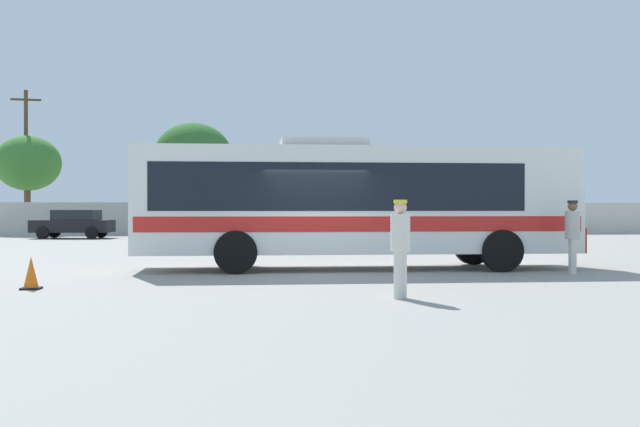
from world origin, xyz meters
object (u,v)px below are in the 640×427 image
object	(u,v)px
coach_bus_white_red	(351,200)
roadside_tree_left	(28,163)
roadside_tree_midleft	(193,156)
traffic_cone_on_apron	(31,273)
parked_car_leftmost_black	(74,223)
attendant_by_bus_door	(573,232)
roadside_tree_midright	(323,173)
utility_pole_near	(26,159)
passenger_waiting_on_apron	(400,242)
parked_car_second_dark_blue	(179,222)
parked_car_third_black	(279,223)

from	to	relation	value
coach_bus_white_red	roadside_tree_left	world-z (taller)	roadside_tree_left
coach_bus_white_red	roadside_tree_midleft	bearing A→B (deg)	101.68
roadside_tree_left	traffic_cone_on_apron	bearing A→B (deg)	-74.66
parked_car_leftmost_black	attendant_by_bus_door	bearing A→B (deg)	-54.66
roadside_tree_midright	utility_pole_near	bearing A→B (deg)	-172.84
passenger_waiting_on_apron	utility_pole_near	bearing A→B (deg)	114.24
coach_bus_white_red	parked_car_second_dark_blue	size ratio (longest dim) A/B	2.76
coach_bus_white_red	passenger_waiting_on_apron	size ratio (longest dim) A/B	6.55
traffic_cone_on_apron	roadside_tree_midleft	bearing A→B (deg)	88.43
roadside_tree_midright	parked_car_second_dark_blue	bearing A→B (deg)	-133.27
parked_car_second_dark_blue	roadside_tree_midleft	distance (m)	7.57
coach_bus_white_red	passenger_waiting_on_apron	world-z (taller)	coach_bus_white_red
utility_pole_near	roadside_tree_midright	xyz separation A→B (m)	(18.71, 2.35, -0.70)
parked_car_third_black	coach_bus_white_red	bearing A→B (deg)	-87.64
coach_bus_white_red	roadside_tree_midleft	xyz separation A→B (m)	(-5.95, 28.79, 3.07)
attendant_by_bus_door	coach_bus_white_red	bearing A→B (deg)	157.91
passenger_waiting_on_apron	utility_pole_near	xyz separation A→B (m)	(-16.18, 35.93, 3.66)
parked_car_leftmost_black	utility_pole_near	xyz separation A→B (m)	(-4.58, 7.90, 3.85)
traffic_cone_on_apron	parked_car_second_dark_blue	bearing A→B (deg)	88.80
parked_car_leftmost_black	roadside_tree_left	world-z (taller)	roadside_tree_left
coach_bus_white_red	utility_pole_near	distance (m)	33.70
passenger_waiting_on_apron	parked_car_second_dark_blue	distance (m)	29.62
passenger_waiting_on_apron	roadside_tree_midleft	size ratio (longest dim) A/B	0.25
roadside_tree_midright	roadside_tree_left	bearing A→B (deg)	-170.18
parked_car_third_black	roadside_tree_midleft	world-z (taller)	roadside_tree_midleft
roadside_tree_left	traffic_cone_on_apron	distance (m)	34.37
coach_bus_white_red	parked_car_leftmost_black	distance (m)	24.47
coach_bus_white_red	roadside_tree_midright	world-z (taller)	roadside_tree_midright
attendant_by_bus_door	roadside_tree_left	distance (m)	37.24
utility_pole_near	roadside_tree_left	size ratio (longest dim) A/B	1.48
roadside_tree_midleft	parked_car_third_black	bearing A→B (deg)	-54.23
passenger_waiting_on_apron	coach_bus_white_red	bearing A→B (deg)	89.61
coach_bus_white_red	parked_car_third_black	size ratio (longest dim) A/B	2.39
roadside_tree_midleft	traffic_cone_on_apron	size ratio (longest dim) A/B	10.82
utility_pole_near	roadside_tree_left	world-z (taller)	utility_pole_near
roadside_tree_midright	traffic_cone_on_apron	bearing A→B (deg)	-104.52
passenger_waiting_on_apron	roadside_tree_left	distance (m)	38.66
passenger_waiting_on_apron	roadside_tree_midright	world-z (taller)	roadside_tree_midright
passenger_waiting_on_apron	parked_car_second_dark_blue	bearing A→B (deg)	102.19
parked_car_third_black	utility_pole_near	world-z (taller)	utility_pole_near
coach_bus_white_red	roadside_tree_midleft	size ratio (longest dim) A/B	1.63
roadside_tree_midleft	utility_pole_near	bearing A→B (deg)	176.64
passenger_waiting_on_apron	roadside_tree_left	xyz separation A→B (m)	(-15.84, 35.11, 3.33)
parked_car_second_dark_blue	attendant_by_bus_door	bearing A→B (deg)	-65.11
parked_car_third_black	utility_pole_near	xyz separation A→B (m)	(-15.33, 7.62, 3.84)
passenger_waiting_on_apron	parked_car_second_dark_blue	size ratio (longest dim) A/B	0.42
attendant_by_bus_door	roadside_tree_midleft	world-z (taller)	roadside_tree_midleft
utility_pole_near	roadside_tree_left	xyz separation A→B (m)	(0.34, -0.83, -0.32)
parked_car_second_dark_blue	roadside_tree_midleft	bearing A→B (deg)	86.89
parked_car_leftmost_black	roadside_tree_midleft	bearing A→B (deg)	52.06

